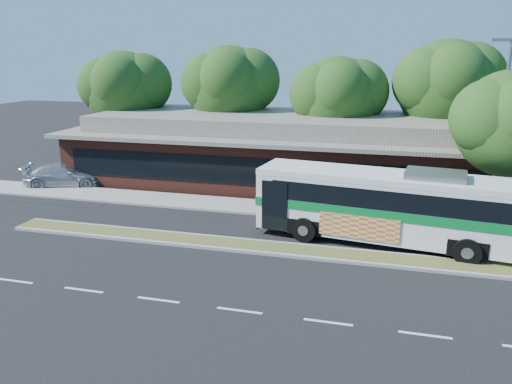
{
  "coord_description": "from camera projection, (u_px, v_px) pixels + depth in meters",
  "views": [
    {
      "loc": [
        4.39,
        -19.56,
        8.43
      ],
      "look_at": [
        -1.45,
        2.71,
        2.0
      ],
      "focal_mm": 35.0,
      "sensor_mm": 36.0,
      "label": 1
    }
  ],
  "objects": [
    {
      "name": "sidewalk",
      "position": [
        298.0,
        210.0,
        27.51
      ],
      "size": [
        44.0,
        2.6,
        0.12
      ],
      "primitive_type": "cube",
      "color": "gray",
      "rests_on": "ground"
    },
    {
      "name": "tree_bg_a",
      "position": [
        130.0,
        88.0,
        37.65
      ],
      "size": [
        6.47,
        5.8,
        8.63
      ],
      "color": "black",
      "rests_on": "ground"
    },
    {
      "name": "tree_bg_b",
      "position": [
        235.0,
        85.0,
        36.56
      ],
      "size": [
        6.69,
        6.0,
        9.0
      ],
      "color": "black",
      "rests_on": "ground"
    },
    {
      "name": "lamp_post",
      "position": [
        499.0,
        131.0,
        23.5
      ],
      "size": [
        0.93,
        0.18,
        9.07
      ],
      "color": "slate",
      "rests_on": "ground"
    },
    {
      "name": "transit_bus",
      "position": [
        397.0,
        203.0,
        22.34
      ],
      "size": [
        12.81,
        4.4,
        3.53
      ],
      "rotation": [
        0.0,
        0.0,
        -0.14
      ],
      "color": "silver",
      "rests_on": "ground"
    },
    {
      "name": "tree_bg_d",
      "position": [
        453.0,
        85.0,
        32.82
      ],
      "size": [
        6.91,
        6.2,
        9.37
      ],
      "color": "black",
      "rests_on": "ground"
    },
    {
      "name": "plaza_building",
      "position": [
        316.0,
        151.0,
        33.09
      ],
      "size": [
        33.2,
        11.2,
        4.45
      ],
      "color": "#5A281C",
      "rests_on": "ground"
    },
    {
      "name": "parking_lot",
      "position": [
        56.0,
        176.0,
        35.28
      ],
      "size": [
        14.0,
        12.0,
        0.01
      ],
      "primitive_type": "cube",
      "color": "black",
      "rests_on": "ground"
    },
    {
      "name": "tree_bg_c",
      "position": [
        343.0,
        96.0,
        33.82
      ],
      "size": [
        6.24,
        5.6,
        8.26
      ],
      "color": "black",
      "rests_on": "ground"
    },
    {
      "name": "median_strip",
      "position": [
        275.0,
        248.0,
        22.1
      ],
      "size": [
        26.0,
        1.1,
        0.15
      ],
      "primitive_type": "cube",
      "color": "#3D4C20",
      "rests_on": "ground"
    },
    {
      "name": "ground",
      "position": [
        272.0,
        255.0,
        21.57
      ],
      "size": [
        120.0,
        120.0,
        0.0
      ],
      "primitive_type": "plane",
      "color": "black",
      "rests_on": "ground"
    },
    {
      "name": "sedan",
      "position": [
        64.0,
        175.0,
        32.58
      ],
      "size": [
        5.44,
        3.51,
        1.47
      ],
      "primitive_type": "imported",
      "rotation": [
        0.0,
        0.0,
        1.88
      ],
      "color": "#A8AAAF",
      "rests_on": "ground"
    }
  ]
}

